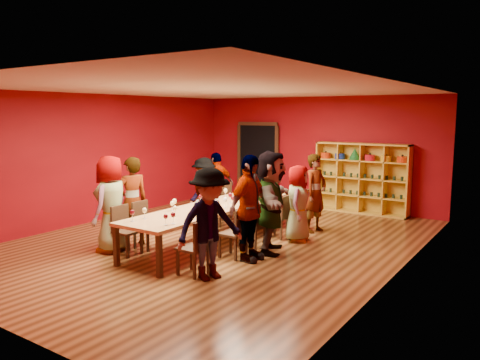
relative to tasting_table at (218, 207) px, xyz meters
name	(u,v)px	position (x,y,z in m)	size (l,w,h in m)	color
room_shell	(217,167)	(0.00, 0.00, 0.80)	(7.10, 9.10, 3.04)	#4E2D14
tasting_table	(218,207)	(0.00, 0.00, 0.00)	(1.10, 4.50, 0.75)	tan
doorway	(259,162)	(-1.80, 4.43, 0.42)	(1.40, 0.17, 2.30)	black
shelving_unit	(362,175)	(1.40, 4.32, 0.28)	(2.40, 0.40, 1.80)	gold
chair_person_left_0	(124,227)	(-0.91, -1.61, -0.20)	(0.42, 0.42, 0.89)	black
person_left_0	(111,204)	(-1.24, -1.61, 0.19)	(0.87, 0.48, 1.78)	pink
chair_person_left_1	(144,222)	(-0.91, -1.11, -0.20)	(0.42, 0.42, 0.89)	black
person_left_1	(132,201)	(-1.22, -1.11, 0.16)	(0.63, 0.46, 1.72)	#5F7BC3
chair_person_left_3	(215,204)	(-0.91, 1.13, -0.20)	(0.42, 0.42, 0.89)	black
person_left_3	(204,190)	(-1.24, 1.13, 0.07)	(0.99, 0.41, 1.54)	#131B35
chair_person_left_4	(230,200)	(-0.91, 1.72, -0.20)	(0.42, 0.42, 0.89)	black
person_left_4	(217,186)	(-1.30, 1.72, 0.11)	(0.94, 0.43, 1.61)	#4D4E53
chair_person_right_0	(197,245)	(0.91, -1.77, -0.20)	(0.42, 0.42, 0.89)	black
person_right_0	(209,224)	(1.17, -1.77, 0.17)	(1.12, 0.46, 1.73)	white
chair_person_right_1	(237,230)	(0.91, -0.66, -0.20)	(0.42, 0.42, 0.89)	black
person_right_1	(249,208)	(1.17, -0.66, 0.23)	(1.08, 0.49, 1.85)	#47474B
chair_person_right_2	(256,223)	(0.91, -0.01, -0.20)	(0.42, 0.42, 0.89)	black
person_right_2	(271,202)	(1.23, -0.01, 0.24)	(1.74, 0.50, 1.88)	silver
chair_person_right_3	(281,214)	(0.91, 0.96, -0.20)	(0.42, 0.42, 0.89)	black
person_right_3	(298,203)	(1.28, 0.96, 0.07)	(0.75, 0.41, 1.53)	silver
chair_person_right_4	(301,207)	(0.91, 1.85, -0.20)	(0.42, 0.42, 0.89)	black
person_right_4	(316,193)	(1.25, 1.85, 0.14)	(0.61, 0.45, 1.69)	beige
wine_glass_0	(230,196)	(0.11, 0.28, 0.21)	(0.09, 0.09, 0.22)	silver
wine_glass_1	(201,207)	(0.36, -0.97, 0.21)	(0.09, 0.09, 0.22)	silver
wine_glass_2	(259,192)	(0.33, 1.01, 0.20)	(0.09, 0.09, 0.21)	silver
wine_glass_3	(204,207)	(0.36, -0.88, 0.19)	(0.08, 0.08, 0.19)	silver
wine_glass_4	(200,197)	(-0.32, -0.15, 0.20)	(0.08, 0.08, 0.21)	silver
wine_glass_5	(174,202)	(-0.36, -0.86, 0.21)	(0.09, 0.09, 0.22)	silver
wine_glass_6	(132,213)	(-0.31, -1.96, 0.20)	(0.08, 0.08, 0.20)	silver
wine_glass_7	(207,196)	(-0.33, 0.08, 0.18)	(0.07, 0.07, 0.18)	silver
wine_glass_8	(254,193)	(0.36, 0.79, 0.21)	(0.09, 0.09, 0.22)	silver
wine_glass_9	(173,215)	(0.38, -1.71, 0.20)	(0.08, 0.08, 0.20)	silver
wine_glass_10	(144,211)	(-0.29, -1.70, 0.19)	(0.08, 0.08, 0.19)	silver
wine_glass_11	(172,204)	(-0.35, -0.94, 0.18)	(0.07, 0.07, 0.18)	silver
wine_glass_12	(225,200)	(0.31, -0.17, 0.20)	(0.08, 0.08, 0.21)	silver
wine_glass_13	(254,184)	(-0.37, 1.93, 0.20)	(0.08, 0.08, 0.20)	silver
wine_glass_14	(250,186)	(-0.37, 1.75, 0.18)	(0.07, 0.07, 0.18)	silver
wine_glass_15	(175,209)	(0.00, -1.25, 0.19)	(0.08, 0.08, 0.19)	silver
wine_glass_16	(233,199)	(0.35, 0.04, 0.20)	(0.08, 0.08, 0.21)	silver
wine_glass_17	(166,217)	(0.34, -1.84, 0.19)	(0.08, 0.08, 0.19)	silver
wine_glass_18	(281,187)	(0.36, 1.93, 0.18)	(0.07, 0.07, 0.18)	silver
wine_glass_19	(246,189)	(-0.20, 1.33, 0.18)	(0.07, 0.07, 0.18)	silver
wine_glass_20	(225,191)	(-0.33, 0.73, 0.20)	(0.08, 0.08, 0.20)	silver
wine_glass_21	(206,200)	(-0.01, -0.37, 0.20)	(0.08, 0.08, 0.20)	silver
wine_glass_22	(274,188)	(0.31, 1.72, 0.18)	(0.07, 0.07, 0.18)	silver
spittoon_bowl	(213,203)	(0.02, -0.19, 0.12)	(0.28, 0.28, 0.15)	#AEB1B5
carafe_a	(216,198)	(-0.07, 0.05, 0.17)	(0.12, 0.12, 0.27)	silver
carafe_b	(198,207)	(0.16, -0.82, 0.16)	(0.10, 0.10, 0.24)	silver
wine_bottle	(271,187)	(0.11, 1.89, 0.17)	(0.10, 0.10, 0.30)	#153C1D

